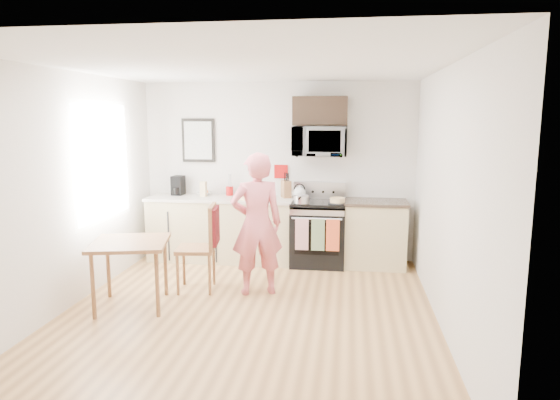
# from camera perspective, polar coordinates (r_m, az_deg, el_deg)

# --- Properties ---
(floor) EXTENTS (4.60, 4.60, 0.00)m
(floor) POSITION_cam_1_polar(r_m,az_deg,el_deg) (5.51, -3.76, -12.93)
(floor) COLOR olive
(floor) RESTS_ON ground
(back_wall) EXTENTS (4.00, 0.04, 2.60)m
(back_wall) POSITION_cam_1_polar(r_m,az_deg,el_deg) (7.40, -0.25, 3.29)
(back_wall) COLOR silver
(back_wall) RESTS_ON floor
(front_wall) EXTENTS (4.00, 0.04, 2.60)m
(front_wall) POSITION_cam_1_polar(r_m,az_deg,el_deg) (2.99, -13.05, -6.28)
(front_wall) COLOR silver
(front_wall) RESTS_ON floor
(left_wall) EXTENTS (0.04, 4.60, 2.60)m
(left_wall) POSITION_cam_1_polar(r_m,az_deg,el_deg) (5.90, -23.29, 0.92)
(left_wall) COLOR silver
(left_wall) RESTS_ON floor
(right_wall) EXTENTS (0.04, 4.60, 2.60)m
(right_wall) POSITION_cam_1_polar(r_m,az_deg,el_deg) (5.14, 18.48, 0.03)
(right_wall) COLOR silver
(right_wall) RESTS_ON floor
(ceiling) EXTENTS (4.00, 4.60, 0.04)m
(ceiling) POSITION_cam_1_polar(r_m,az_deg,el_deg) (5.12, -4.09, 15.07)
(ceiling) COLOR white
(ceiling) RESTS_ON back_wall
(window) EXTENTS (0.06, 1.40, 1.50)m
(window) POSITION_cam_1_polar(r_m,az_deg,el_deg) (6.55, -19.55, 4.13)
(window) COLOR white
(window) RESTS_ON left_wall
(cabinet_left) EXTENTS (2.10, 0.60, 0.90)m
(cabinet_left) POSITION_cam_1_polar(r_m,az_deg,el_deg) (7.41, -6.73, -3.43)
(cabinet_left) COLOR tan
(cabinet_left) RESTS_ON floor
(countertop_left) EXTENTS (2.14, 0.64, 0.04)m
(countertop_left) POSITION_cam_1_polar(r_m,az_deg,el_deg) (7.32, -6.80, 0.16)
(countertop_left) COLOR silver
(countertop_left) RESTS_ON cabinet_left
(cabinet_right) EXTENTS (0.84, 0.60, 0.90)m
(cabinet_right) POSITION_cam_1_polar(r_m,az_deg,el_deg) (7.19, 10.78, -3.95)
(cabinet_right) COLOR tan
(cabinet_right) RESTS_ON floor
(countertop_right) EXTENTS (0.88, 0.64, 0.04)m
(countertop_right) POSITION_cam_1_polar(r_m,az_deg,el_deg) (7.09, 10.90, -0.25)
(countertop_right) COLOR black
(countertop_right) RESTS_ON cabinet_right
(range) EXTENTS (0.76, 0.70, 1.16)m
(range) POSITION_cam_1_polar(r_m,az_deg,el_deg) (7.17, 4.38, -3.95)
(range) COLOR black
(range) RESTS_ON floor
(microwave) EXTENTS (0.76, 0.51, 0.42)m
(microwave) POSITION_cam_1_polar(r_m,az_deg,el_deg) (7.09, 4.57, 6.72)
(microwave) COLOR #B8B7BC
(microwave) RESTS_ON back_wall
(upper_cabinet) EXTENTS (0.76, 0.35, 0.40)m
(upper_cabinet) POSITION_cam_1_polar(r_m,az_deg,el_deg) (7.12, 4.64, 10.11)
(upper_cabinet) COLOR black
(upper_cabinet) RESTS_ON back_wall
(wall_art) EXTENTS (0.50, 0.04, 0.65)m
(wall_art) POSITION_cam_1_polar(r_m,az_deg,el_deg) (7.61, -9.32, 6.74)
(wall_art) COLOR black
(wall_art) RESTS_ON back_wall
(wall_trivet) EXTENTS (0.20, 0.02, 0.20)m
(wall_trivet) POSITION_cam_1_polar(r_m,az_deg,el_deg) (7.38, 0.11, 3.28)
(wall_trivet) COLOR #A90E0E
(wall_trivet) RESTS_ON back_wall
(person) EXTENTS (0.72, 0.59, 1.70)m
(person) POSITION_cam_1_polar(r_m,az_deg,el_deg) (5.90, -2.67, -2.77)
(person) COLOR #C8374D
(person) RESTS_ON floor
(dining_table) EXTENTS (0.84, 0.84, 0.75)m
(dining_table) POSITION_cam_1_polar(r_m,az_deg,el_deg) (5.76, -16.76, -5.38)
(dining_table) COLOR brown
(dining_table) RESTS_ON floor
(chair) EXTENTS (0.55, 0.51, 1.06)m
(chair) POSITION_cam_1_polar(r_m,az_deg,el_deg) (6.10, -8.26, -4.04)
(chair) COLOR brown
(chair) RESTS_ON floor
(knife_block) EXTENTS (0.17, 0.19, 0.25)m
(knife_block) POSITION_cam_1_polar(r_m,az_deg,el_deg) (7.23, 0.71, 1.25)
(knife_block) COLOR brown
(knife_block) RESTS_ON countertop_left
(utensil_crock) EXTENTS (0.11, 0.11, 0.32)m
(utensil_crock) POSITION_cam_1_polar(r_m,az_deg,el_deg) (7.47, -5.79, 1.51)
(utensil_crock) COLOR #A90E0E
(utensil_crock) RESTS_ON countertop_left
(fruit_bowl) EXTENTS (0.28, 0.28, 0.10)m
(fruit_bowl) POSITION_cam_1_polar(r_m,az_deg,el_deg) (7.53, -8.66, 0.83)
(fruit_bowl) COLOR white
(fruit_bowl) RESTS_ON countertop_left
(milk_carton) EXTENTS (0.09, 0.09, 0.22)m
(milk_carton) POSITION_cam_1_polar(r_m,az_deg,el_deg) (7.41, -8.74, 1.24)
(milk_carton) COLOR #D5B080
(milk_carton) RESTS_ON countertop_left
(coffee_maker) EXTENTS (0.18, 0.25, 0.28)m
(coffee_maker) POSITION_cam_1_polar(r_m,az_deg,el_deg) (7.63, -11.59, 1.58)
(coffee_maker) COLOR black
(coffee_maker) RESTS_ON countertop_left
(bread_bag) EXTENTS (0.31, 0.26, 0.10)m
(bread_bag) POSITION_cam_1_polar(r_m,az_deg,el_deg) (7.00, -3.61, 0.36)
(bread_bag) COLOR #DDC374
(bread_bag) RESTS_ON countertop_left
(cake) EXTENTS (0.25, 0.25, 0.08)m
(cake) POSITION_cam_1_polar(r_m,az_deg,el_deg) (6.87, 6.57, -0.09)
(cake) COLOR black
(cake) RESTS_ON range
(kettle) EXTENTS (0.18, 0.18, 0.23)m
(kettle) POSITION_cam_1_polar(r_m,az_deg,el_deg) (7.15, 2.24, 0.84)
(kettle) COLOR white
(kettle) RESTS_ON range
(pot) EXTENTS (0.22, 0.37, 0.11)m
(pot) POSITION_cam_1_polar(r_m,az_deg,el_deg) (6.86, 2.48, 0.09)
(pot) COLOR #B8B7BC
(pot) RESTS_ON range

